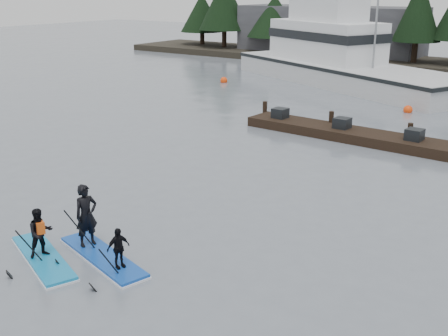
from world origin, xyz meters
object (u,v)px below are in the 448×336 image
Objects in this scene: fishing_boat_large at (340,71)px; floating_dock at (381,140)px; paddleboard_solo at (41,243)px; paddleboard_duo at (97,235)px.

fishing_boat_large is 17.13m from floating_dock.
paddleboard_solo is at bearing -98.13° from floating_dock.
floating_dock is 16.52m from paddleboard_solo.
floating_dock is 4.14× the size of paddleboard_solo.
floating_dock is 15.36m from paddleboard_duo.
paddleboard_duo reaches higher than paddleboard_solo.
fishing_boat_large is at bearing 121.34° from paddleboard_solo.
paddleboard_solo is (-3.26, -16.19, 0.26)m from floating_dock.
paddleboard_duo is (6.42, -29.98, -0.25)m from fishing_boat_large.
fishing_boat_large is 1.50× the size of floating_dock.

